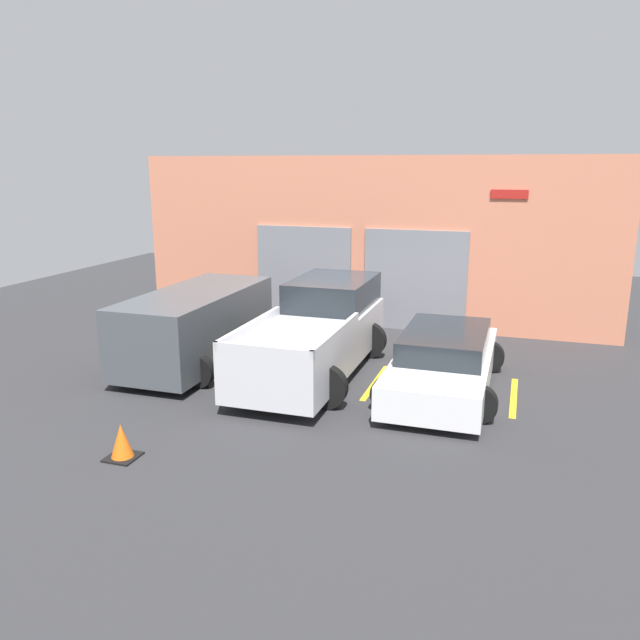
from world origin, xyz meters
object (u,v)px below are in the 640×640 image
object	(u,v)px
sedan_white	(444,361)
sedan_side	(197,325)
pickup_truck	(317,333)
traffic_cone	(122,443)

from	to	relation	value
sedan_white	sedan_side	xyz separation A→B (m)	(-5.46, -0.02, 0.32)
sedan_side	pickup_truck	bearing A→B (deg)	5.80
sedan_side	traffic_cone	bearing A→B (deg)	-75.16
pickup_truck	sedan_side	bearing A→B (deg)	-174.20
sedan_white	pickup_truck	bearing A→B (deg)	174.70
sedan_side	traffic_cone	world-z (taller)	sedan_side
pickup_truck	sedan_white	world-z (taller)	pickup_truck
sedan_white	sedan_side	bearing A→B (deg)	-179.75
traffic_cone	sedan_white	bearing A→B (deg)	46.99
traffic_cone	sedan_side	bearing A→B (deg)	104.84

